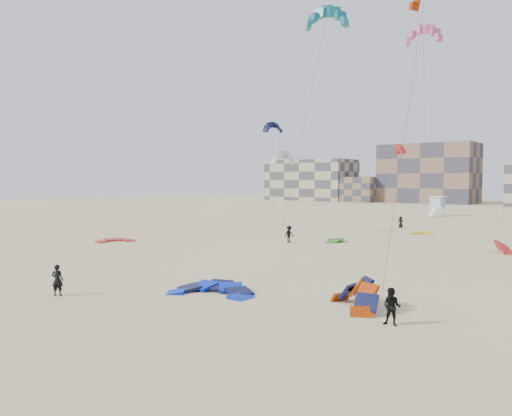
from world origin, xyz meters
The scene contains 20 objects.
ground centered at (0.00, 0.00, 0.00)m, with size 320.00×320.00×0.00m, color beige.
kite_ground_blue centered at (3.93, 2.39, 0.00)m, with size 4.89×5.06×0.99m, color #040FF0, non-canonical shape.
kite_ground_orange centered at (12.28, 4.62, 0.00)m, with size 3.94×2.92×2.64m, color #F13A00, non-canonical shape.
kite_ground_red centered at (-22.38, 14.28, 0.00)m, with size 3.77×4.00×0.44m, color red, non-canonical shape.
kite_ground_green centered at (-3.24, 29.51, 0.00)m, with size 3.12×3.25×0.81m, color #2F841C, non-canonical shape.
kite_ground_red_far centered at (13.70, 31.92, 0.00)m, with size 3.19×2.69×1.95m, color red, non-canonical shape.
kite_ground_yellow centered at (1.73, 42.89, 0.00)m, with size 2.78×2.89×0.70m, color gold, non-canonical shape.
kitesurfer_main centered at (-2.79, -3.73, 0.93)m, with size 0.68×0.45×1.87m, color black.
kitesurfer_b centered at (15.15, 2.81, 0.89)m, with size 0.87×0.68×1.78m, color black.
kitesurfer_c centered at (-6.59, 25.64, 0.93)m, with size 1.20×0.69×1.86m, color black.
kitesurfer_e centered at (-3.90, 49.92, 0.83)m, with size 0.81×0.53×1.66m, color black.
kite_fly_teal_a centered at (-0.65, 23.29, 22.32)m, with size 7.08×5.05×22.67m.
kite_fly_grey centered at (-13.22, 33.70, 9.56)m, with size 6.53×5.94×9.85m.
kite_fly_pink centered at (2.64, 39.91, 23.88)m, with size 4.61×10.87×24.05m.
kite_fly_navy centered at (-25.60, 48.14, 15.49)m, with size 7.39×9.02×15.78m.
kite_fly_red centered at (-8.94, 61.47, 11.93)m, with size 4.64×4.61×12.28m.
lifeguard_tower_far centered at (-7.86, 77.17, 1.89)m, with size 2.87×5.29×3.81m.
condo_west_a centered at (-70.00, 130.00, 7.00)m, with size 30.00×15.00×14.00m, color tan.
condo_west_b centered at (-30.00, 134.00, 9.00)m, with size 28.00×14.00×18.00m, color #7B5D4A.
condo_fill_left centered at (-50.00, 128.00, 4.00)m, with size 12.00×10.00×8.00m, color #7B5D4A.
Camera 1 is at (24.56, -19.15, 6.79)m, focal length 35.00 mm.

